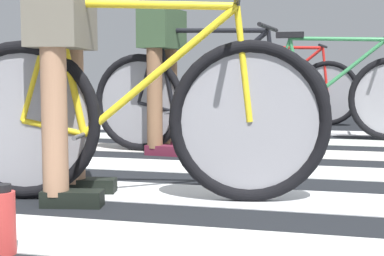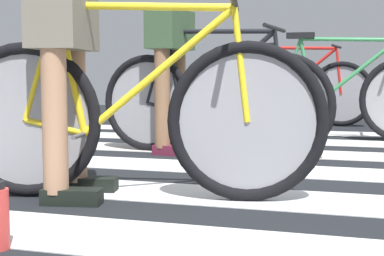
% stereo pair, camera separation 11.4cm
% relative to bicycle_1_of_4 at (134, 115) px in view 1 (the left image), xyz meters
% --- Properties ---
extents(ground, '(18.00, 14.00, 0.02)m').
position_rel_bicycle_1_of_4_xyz_m(ground, '(0.39, 0.40, -0.40)').
color(ground, black).
extents(crosswalk_markings, '(5.48, 6.52, 0.00)m').
position_rel_bicycle_1_of_4_xyz_m(crosswalk_markings, '(0.39, 0.17, -0.38)').
color(crosswalk_markings, silver).
rests_on(crosswalk_markings, ground).
extents(bicycle_1_of_4, '(1.72, 0.55, 0.93)m').
position_rel_bicycle_1_of_4_xyz_m(bicycle_1_of_4, '(0.00, 0.00, 0.00)').
color(bicycle_1_of_4, black).
rests_on(bicycle_1_of_4, ground).
extents(cyclist_1_of_4, '(0.38, 0.44, 0.96)m').
position_rel_bicycle_1_of_4_xyz_m(cyclist_1_of_4, '(-0.31, -0.06, 0.23)').
color(cyclist_1_of_4, '#A87A5B').
rests_on(cyclist_1_of_4, ground).
extents(bicycle_2_of_4, '(1.73, 0.52, 0.93)m').
position_rel_bicycle_1_of_4_xyz_m(bicycle_2_of_4, '(-0.02, 1.50, 0.00)').
color(bicycle_2_of_4, black).
rests_on(bicycle_2_of_4, ground).
extents(cyclist_2_of_4, '(0.35, 0.43, 1.03)m').
position_rel_bicycle_1_of_4_xyz_m(cyclist_2_of_4, '(-0.33, 1.53, 0.28)').
color(cyclist_2_of_4, brown).
rests_on(cyclist_2_of_4, ground).
extents(bicycle_3_of_4, '(1.74, 0.52, 0.93)m').
position_rel_bicycle_1_of_4_xyz_m(bicycle_3_of_4, '(0.82, 2.66, 0.00)').
color(bicycle_3_of_4, black).
rests_on(bicycle_3_of_4, ground).
extents(bicycle_4_of_4, '(1.73, 0.52, 0.93)m').
position_rel_bicycle_1_of_4_xyz_m(bicycle_4_of_4, '(0.28, 4.13, 0.00)').
color(bicycle_4_of_4, black).
rests_on(bicycle_4_of_4, ground).
extents(water_bottle, '(0.08, 0.08, 0.22)m').
position_rel_bicycle_1_of_4_xyz_m(water_bottle, '(-0.14, -0.82, -0.28)').
color(water_bottle, '#D33C39').
rests_on(water_bottle, ground).
extents(traffic_cone, '(0.41, 0.41, 0.47)m').
position_rel_bicycle_1_of_4_xyz_m(traffic_cone, '(-1.42, 1.76, -0.17)').
color(traffic_cone, black).
rests_on(traffic_cone, ground).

